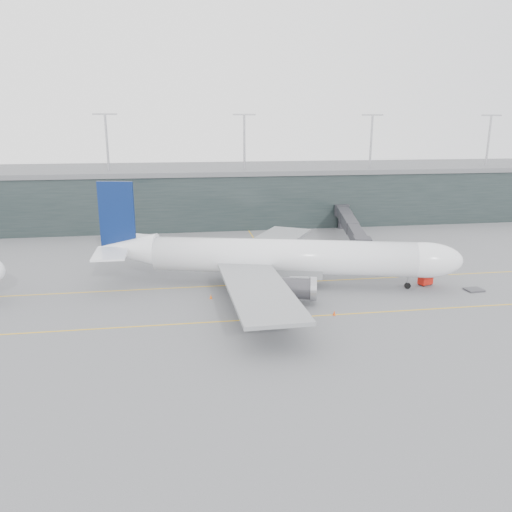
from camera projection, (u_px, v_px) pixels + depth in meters
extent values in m
plane|color=#59595E|center=(253.00, 277.00, 90.10)|extent=(320.00, 320.00, 0.00)
cube|color=yellow|center=(256.00, 284.00, 86.28)|extent=(160.00, 0.25, 0.02)
cube|color=yellow|center=(274.00, 318.00, 71.00)|extent=(160.00, 0.25, 0.02)
cube|color=yellow|center=(262.00, 250.00, 109.95)|extent=(0.25, 60.00, 0.02)
cube|color=black|center=(223.00, 195.00, 143.70)|extent=(240.00, 35.00, 14.00)
cube|color=#595B5E|center=(222.00, 168.00, 141.76)|extent=(240.00, 36.00, 1.20)
cylinder|color=#9E9EA3|center=(107.00, 144.00, 125.82)|extent=(0.60, 0.60, 14.00)
cylinder|color=#9E9EA3|center=(244.00, 143.00, 131.06)|extent=(0.60, 0.60, 14.00)
cylinder|color=#9E9EA3|center=(371.00, 142.00, 136.30)|extent=(0.60, 0.60, 14.00)
cylinder|color=#9E9EA3|center=(488.00, 142.00, 141.55)|extent=(0.60, 0.60, 14.00)
cylinder|color=white|center=(283.00, 257.00, 84.53)|extent=(43.98, 16.63, 5.92)
ellipsoid|color=white|center=(424.00, 260.00, 82.37)|extent=(13.50, 8.82, 5.92)
cone|color=white|center=(127.00, 249.00, 86.86)|extent=(11.58, 8.11, 5.68)
cube|color=gray|center=(277.00, 269.00, 85.20)|extent=(15.97, 8.41, 1.91)
cube|color=black|center=(448.00, 255.00, 81.79)|extent=(2.74, 3.29, 0.76)
cube|color=gray|center=(258.00, 289.00, 70.81)|extent=(9.36, 27.90, 0.52)
cylinder|color=#3A3A3F|center=(293.00, 288.00, 76.29)|extent=(7.30, 4.89, 3.34)
cube|color=gray|center=(272.00, 242.00, 99.27)|extent=(21.40, 28.21, 0.52)
cylinder|color=#3A3A3F|center=(295.00, 258.00, 93.73)|extent=(7.30, 4.89, 3.34)
cube|color=#091A4D|center=(117.00, 215.00, 85.46)|extent=(6.13, 2.00, 11.45)
cube|color=white|center=(110.00, 254.00, 81.78)|extent=(5.34, 8.64, 0.33)
cube|color=white|center=(132.00, 240.00, 91.88)|extent=(8.79, 10.06, 0.33)
cylinder|color=black|center=(407.00, 286.00, 83.75)|extent=(1.11, 0.63, 1.05)
cylinder|color=#9E9EA3|center=(408.00, 282.00, 83.57)|extent=(0.29, 0.29, 2.48)
cylinder|color=black|center=(258.00, 289.00, 81.61)|extent=(1.32, 0.77, 1.24)
cylinder|color=black|center=(263.00, 273.00, 90.42)|extent=(1.32, 0.77, 1.24)
cube|color=#2B2B30|center=(362.00, 245.00, 93.64)|extent=(3.82, 4.11, 2.73)
cube|color=#2B2B30|center=(357.00, 235.00, 101.44)|extent=(5.18, 12.89, 2.44)
cube|color=#2B2B30|center=(350.00, 223.00, 113.65)|extent=(5.41, 12.95, 2.53)
cube|color=#2B2B30|center=(344.00, 214.00, 125.87)|extent=(5.65, 13.00, 2.63)
cylinder|color=#9E9EA3|center=(356.00, 249.00, 102.87)|extent=(0.49, 0.49, 3.70)
cube|color=#3A3A3F|center=(355.00, 256.00, 103.26)|extent=(2.22, 1.86, 0.68)
cylinder|color=#2B2B30|center=(309.00, 211.00, 130.69)|extent=(3.90, 3.90, 2.92)
cylinder|color=#2B2B30|center=(309.00, 222.00, 131.49)|extent=(1.75, 1.75, 3.51)
cube|color=red|center=(425.00, 280.00, 85.54)|extent=(2.62, 2.13, 1.34)
cylinder|color=black|center=(424.00, 285.00, 84.89)|extent=(0.44, 0.29, 0.41)
cylinder|color=black|center=(431.00, 284.00, 85.66)|extent=(0.44, 0.29, 0.41)
cylinder|color=black|center=(419.00, 284.00, 85.76)|extent=(0.44, 0.29, 0.41)
cylinder|color=black|center=(426.00, 282.00, 86.53)|extent=(0.44, 0.29, 0.41)
cube|color=#39393E|center=(474.00, 290.00, 82.79)|extent=(2.99, 2.48, 0.28)
cube|color=#3A3A3F|center=(215.00, 262.00, 99.59)|extent=(2.68, 2.39, 0.22)
cube|color=#B4BBC1|center=(215.00, 257.00, 99.33)|extent=(2.22, 2.15, 1.68)
cube|color=#27489A|center=(215.00, 253.00, 99.11)|extent=(2.29, 2.22, 0.09)
cube|color=#3A3A3F|center=(226.00, 260.00, 100.99)|extent=(2.38, 2.03, 0.21)
cube|color=#B3B6BF|center=(226.00, 255.00, 100.75)|extent=(1.94, 1.85, 1.59)
cube|color=#27489A|center=(226.00, 251.00, 100.54)|extent=(2.00, 1.92, 0.08)
cube|color=#3A3A3F|center=(252.00, 262.00, 99.12)|extent=(2.37, 1.93, 0.23)
cube|color=#B7BEC4|center=(252.00, 257.00, 98.85)|extent=(1.90, 1.79, 1.72)
cube|color=#27489A|center=(252.00, 253.00, 98.62)|extent=(1.96, 1.85, 0.09)
cone|color=orange|center=(439.00, 274.00, 90.74)|extent=(0.44, 0.44, 0.70)
cone|color=#DD450C|center=(334.00, 313.00, 72.05)|extent=(0.47, 0.47, 0.75)
cone|color=#DA4E0C|center=(279.00, 257.00, 102.63)|extent=(0.49, 0.49, 0.78)
cone|color=#EA580D|center=(211.00, 297.00, 78.95)|extent=(0.44, 0.44, 0.70)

